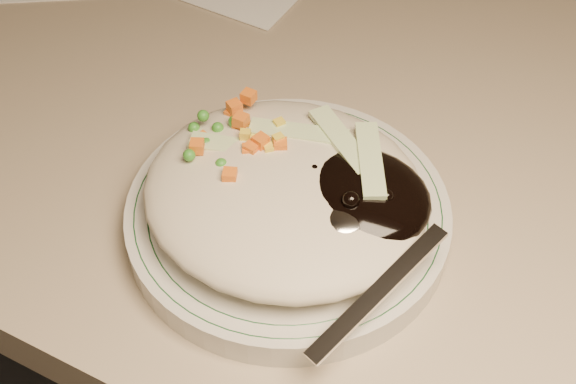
% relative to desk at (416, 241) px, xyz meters
% --- Properties ---
extents(desk, '(1.40, 0.70, 0.74)m').
position_rel_desk_xyz_m(desk, '(0.00, 0.00, 0.00)').
color(desk, gray).
rests_on(desk, ground).
extents(plate, '(0.22, 0.22, 0.02)m').
position_rel_desk_xyz_m(plate, '(-0.05, -0.19, 0.21)').
color(plate, beige).
rests_on(plate, desk).
extents(plate_rim, '(0.21, 0.21, 0.00)m').
position_rel_desk_xyz_m(plate_rim, '(-0.05, -0.19, 0.22)').
color(plate_rim, '#144723').
rests_on(plate_rim, plate).
extents(meal, '(0.21, 0.19, 0.05)m').
position_rel_desk_xyz_m(meal, '(-0.04, -0.19, 0.24)').
color(meal, '#C2B59D').
rests_on(meal, plate).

